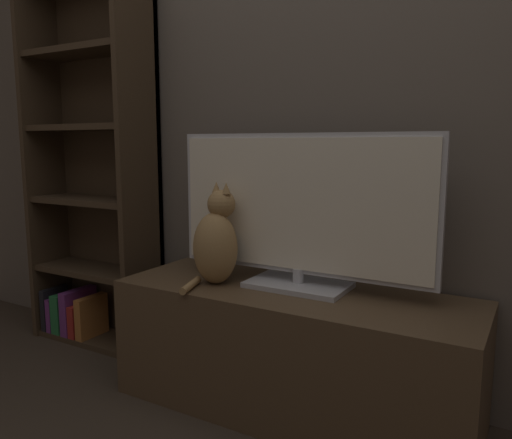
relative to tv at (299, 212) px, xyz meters
name	(u,v)px	position (x,y,z in m)	size (l,w,h in m)	color
wall_back	(326,80)	(0.00, 0.24, 0.52)	(4.80, 0.05, 2.60)	#60564C
tv_stand	(292,351)	(0.00, -0.05, -0.54)	(1.39, 0.49, 0.49)	brown
tv	(299,212)	(0.00, 0.00, 0.00)	(1.05, 0.23, 0.60)	#B7B7BC
cat	(217,243)	(-0.31, -0.11, -0.13)	(0.23, 0.31, 0.41)	#997547
bookshelf	(95,179)	(-1.22, 0.10, 0.08)	(0.71, 0.28, 1.87)	#3D2D1E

